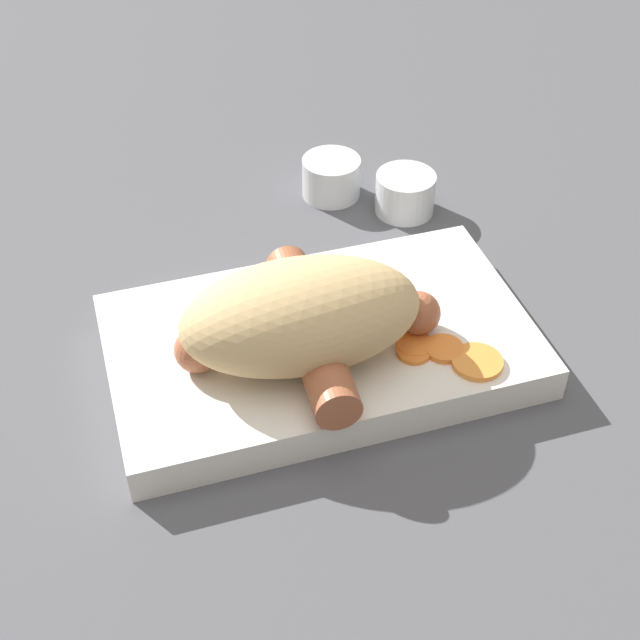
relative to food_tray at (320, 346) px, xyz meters
The scene contains 7 objects.
ground_plane 0.01m from the food_tray, ahead, with size 3.00×3.00×0.00m, color #4C4C51.
food_tray is the anchor object (origin of this frame).
bread_roll 0.05m from the food_tray, 43.86° to the left, with size 0.15×0.09×0.06m.
sausage 0.03m from the food_tray, 50.62° to the left, with size 0.17×0.14×0.03m.
pickled_veggies 0.08m from the food_tray, 147.07° to the left, with size 0.07×0.06×0.00m.
condiment_cup_near 0.18m from the food_tray, 128.78° to the right, with size 0.05×0.05×0.03m.
condiment_cup_far 0.19m from the food_tray, 109.94° to the right, with size 0.05×0.05×0.03m.
Camera 1 is at (0.12, 0.39, 0.40)m, focal length 50.00 mm.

